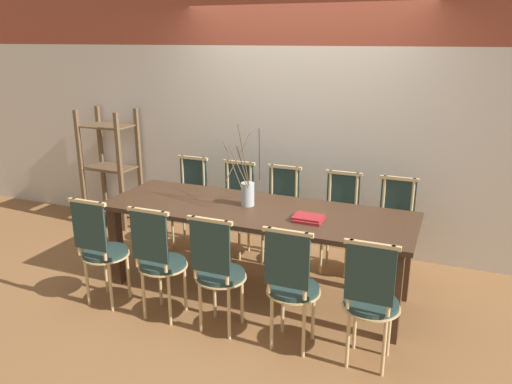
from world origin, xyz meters
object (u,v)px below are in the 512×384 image
chair_far_center (280,211)px  shelving_rack (111,168)px  chair_near_center (218,269)px  vase_centerpiece (247,192)px  dining_table (256,219)px  book_stack (309,219)px

chair_far_center → shelving_rack: 2.25m
chair_near_center → shelving_rack: bearing=143.6°
vase_centerpiece → shelving_rack: (-2.16, 0.89, -0.21)m
vase_centerpiece → chair_far_center: bearing=83.7°
dining_table → vase_centerpiece: vase_centerpiece is taller
vase_centerpiece → book_stack: 0.63m
vase_centerpiece → dining_table: bearing=-27.6°
vase_centerpiece → book_stack: vase_centerpiece is taller
dining_table → shelving_rack: size_ratio=1.93×
chair_far_center → dining_table: bearing=92.5°
vase_centerpiece → book_stack: size_ratio=2.98×
shelving_rack → book_stack: bearing=-20.9°
shelving_rack → chair_far_center: bearing=-6.0°
dining_table → book_stack: bearing=-12.5°
vase_centerpiece → shelving_rack: bearing=157.6°
chair_near_center → book_stack: chair_near_center is taller
shelving_rack → dining_table: bearing=-22.6°
chair_near_center → book_stack: (0.52, 0.60, 0.27)m
vase_centerpiece → book_stack: (0.60, -0.16, -0.10)m
dining_table → vase_centerpiece: 0.25m
chair_far_center → vase_centerpiece: size_ratio=1.34×
dining_table → book_stack: (0.50, -0.11, 0.12)m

